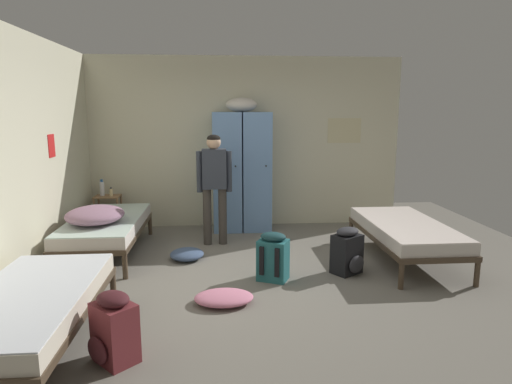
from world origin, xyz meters
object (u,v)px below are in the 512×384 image
(bed_left_front, at_px, (29,305))
(backpack_teal, at_px, (273,257))
(clothes_pile_denim, at_px, (187,254))
(bedding_heap, at_px, (95,215))
(person_traveler, at_px, (214,179))
(shelf_unit, at_px, (108,210))
(bed_right, at_px, (405,231))
(backpack_black, at_px, (348,252))
(water_bottle, at_px, (102,188))
(clothes_pile_pink, at_px, (224,298))
(lotion_bottle, at_px, (111,192))
(locker_bank, at_px, (242,169))
(bed_left_rear, at_px, (106,226))
(backpack_maroon, at_px, (114,330))

(bed_left_front, distance_m, backpack_teal, 2.48)
(bed_left_front, xyz_separation_m, clothes_pile_denim, (1.06, 2.12, -0.32))
(bedding_heap, height_order, clothes_pile_denim, bedding_heap)
(person_traveler, bearing_deg, shelf_unit, 154.20)
(bed_right, bearing_deg, backpack_black, -154.49)
(water_bottle, bearing_deg, bedding_heap, -79.22)
(clothes_pile_denim, xyz_separation_m, clothes_pile_pink, (0.46, -1.37, -0.01))
(bedding_heap, distance_m, lotion_bottle, 1.37)
(locker_bank, height_order, bed_left_front, locker_bank)
(locker_bank, bearing_deg, shelf_unit, 179.09)
(backpack_black, distance_m, clothes_pile_pink, 1.62)
(clothes_pile_denim, bearing_deg, water_bottle, 133.70)
(bed_left_rear, distance_m, clothes_pile_denim, 1.15)
(bed_left_front, xyz_separation_m, lotion_bottle, (-0.18, 3.52, 0.25))
(person_traveler, bearing_deg, clothes_pile_denim, -119.51)
(locker_bank, bearing_deg, backpack_black, -61.40)
(person_traveler, relative_size, lotion_bottle, 11.01)
(backpack_black, height_order, clothes_pile_denim, backpack_black)
(clothes_pile_pink, bearing_deg, shelf_unit, 122.29)
(person_traveler, relative_size, backpack_black, 2.82)
(bed_left_rear, bearing_deg, shelf_unit, 102.26)
(clothes_pile_pink, bearing_deg, lotion_bottle, 121.63)
(lotion_bottle, distance_m, backpack_maroon, 3.85)
(lotion_bottle, relative_size, clothes_pile_pink, 0.24)
(backpack_maroon, xyz_separation_m, backpack_teal, (1.39, 1.56, 0.00))
(water_bottle, xyz_separation_m, clothes_pile_pink, (1.85, -2.83, -0.63))
(locker_bank, distance_m, bed_left_rear, 2.23)
(locker_bank, distance_m, backpack_teal, 2.31)
(water_bottle, height_order, lotion_bottle, water_bottle)
(shelf_unit, height_order, bedding_heap, bedding_heap)
(bed_right, bearing_deg, lotion_bottle, 157.71)
(lotion_bottle, distance_m, backpack_black, 3.78)
(lotion_bottle, distance_m, clothes_pile_denim, 1.96)
(bedding_heap, bearing_deg, person_traveler, 22.08)
(backpack_maroon, bearing_deg, bedding_heap, 107.56)
(shelf_unit, bearing_deg, person_traveler, -25.80)
(bed_left_rear, distance_m, backpack_teal, 2.34)
(bedding_heap, xyz_separation_m, person_traveler, (1.48, 0.60, 0.34))
(backpack_maroon, bearing_deg, locker_bank, 72.89)
(locker_bank, relative_size, bed_right, 1.09)
(bed_left_rear, bearing_deg, clothes_pile_denim, -15.18)
(lotion_bottle, relative_size, backpack_maroon, 0.26)
(shelf_unit, distance_m, backpack_black, 3.84)
(locker_bank, relative_size, bed_left_front, 1.09)
(bed_right, distance_m, bed_left_rear, 3.86)
(lotion_bottle, distance_m, clothes_pile_pink, 3.30)
(bed_right, bearing_deg, bedding_heap, 175.96)
(bedding_heap, relative_size, clothes_pile_pink, 1.33)
(bed_left_front, height_order, clothes_pile_pink, bed_left_front)
(bed_left_front, distance_m, bed_left_rear, 2.41)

